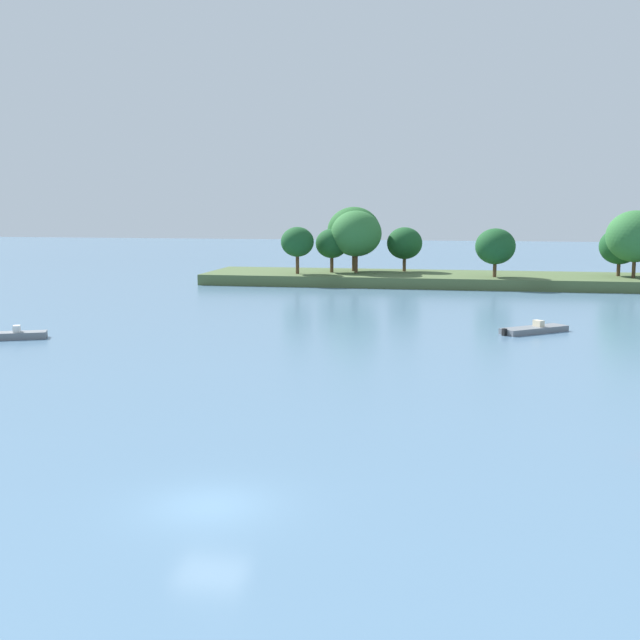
# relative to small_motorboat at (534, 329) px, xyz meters

# --- Properties ---
(ground_plane) EXTENTS (400.00, 400.00, 0.00)m
(ground_plane) POSITION_rel_small_motorboat_xyz_m (-13.43, -41.08, -0.25)
(ground_plane) COLOR slate
(treeline_island) EXTENTS (67.95, 13.45, 9.69)m
(treeline_island) POSITION_rel_small_motorboat_xyz_m (-4.66, 37.86, 3.30)
(treeline_island) COLOR #4C6038
(treeline_island) RESTS_ON ground
(small_motorboat) EXTENTS (5.60, 5.07, 0.96)m
(small_motorboat) POSITION_rel_small_motorboat_xyz_m (0.00, 0.00, 0.00)
(small_motorboat) COLOR slate
(small_motorboat) RESTS_ON ground
(fishing_skiff) EXTENTS (5.28, 3.27, 1.03)m
(fishing_skiff) POSITION_rel_small_motorboat_xyz_m (-39.19, -10.56, 0.04)
(fishing_skiff) COLOR slate
(fishing_skiff) RESTS_ON ground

